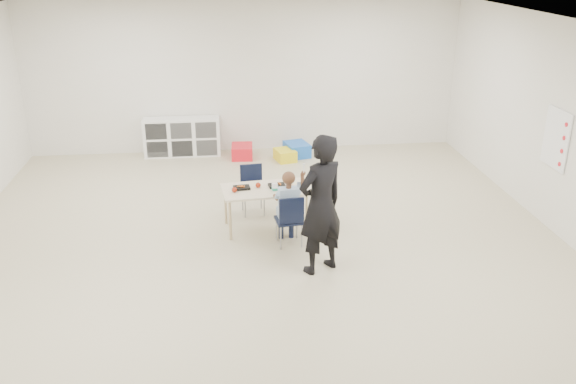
{
  "coord_description": "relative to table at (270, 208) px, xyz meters",
  "views": [
    {
      "loc": [
        -0.46,
        -6.76,
        3.63
      ],
      "look_at": [
        0.31,
        0.09,
        0.85
      ],
      "focal_mm": 38.0,
      "sensor_mm": 36.0,
      "label": 1
    }
  ],
  "objects": [
    {
      "name": "lunch_tray_near",
      "position": [
        0.1,
        0.05,
        0.31
      ],
      "size": [
        0.23,
        0.18,
        0.03
      ],
      "primitive_type": "cube",
      "rotation": [
        0.0,
        0.0,
        0.1
      ],
      "color": "black",
      "rests_on": "table"
    },
    {
      "name": "bin_red",
      "position": [
        -0.26,
        3.08,
        -0.18
      ],
      "size": [
        0.4,
        0.51,
        0.24
      ],
      "primitive_type": "cube",
      "rotation": [
        0.0,
        0.0,
        -0.05
      ],
      "color": "red",
      "rests_on": "ground"
    },
    {
      "name": "chair_near",
      "position": [
        0.2,
        -0.52,
        0.05
      ],
      "size": [
        0.37,
        0.35,
        0.71
      ],
      "primitive_type": null,
      "rotation": [
        0.0,
        0.0,
        0.1
      ],
      "color": "black",
      "rests_on": "ground"
    },
    {
      "name": "child",
      "position": [
        0.2,
        -0.52,
        0.26
      ],
      "size": [
        0.52,
        0.52,
        1.12
      ],
      "primitive_type": null,
      "rotation": [
        0.0,
        0.0,
        0.1
      ],
      "color": "#A6C1E1",
      "rests_on": "chair_near"
    },
    {
      "name": "bin_blue",
      "position": [
        0.76,
        3.08,
        -0.18
      ],
      "size": [
        0.5,
        0.58,
        0.25
      ],
      "primitive_type": "cube",
      "rotation": [
        0.0,
        0.0,
        0.25
      ],
      "color": "blue",
      "rests_on": "ground"
    },
    {
      "name": "apple_far",
      "position": [
        -0.48,
        -0.1,
        0.33
      ],
      "size": [
        0.07,
        0.07,
        0.07
      ],
      "primitive_type": "sphere",
      "color": "#9B230E",
      "rests_on": "table"
    },
    {
      "name": "bin_yellow",
      "position": [
        0.51,
        2.83,
        -0.2
      ],
      "size": [
        0.42,
        0.49,
        0.2
      ],
      "primitive_type": "cube",
      "rotation": [
        0.0,
        0.0,
        0.25
      ],
      "color": "yellow",
      "rests_on": "ground"
    },
    {
      "name": "milk_carton",
      "position": [
        0.06,
        -0.1,
        0.34
      ],
      "size": [
        0.08,
        0.08,
        0.1
      ],
      "primitive_type": "cube",
      "rotation": [
        0.0,
        0.0,
        0.1
      ],
      "color": "white",
      "rests_on": "table"
    },
    {
      "name": "apple_near",
      "position": [
        -0.16,
        0.04,
        0.33
      ],
      "size": [
        0.07,
        0.07,
        0.07
      ],
      "primitive_type": "sphere",
      "color": "#9B230E",
      "rests_on": "table"
    },
    {
      "name": "adult",
      "position": [
        0.49,
        -1.25,
        0.55
      ],
      "size": [
        0.74,
        0.67,
        1.7
      ],
      "primitive_type": "imported",
      "rotation": [
        0.0,
        0.0,
        3.68
      ],
      "color": "black",
      "rests_on": "ground"
    },
    {
      "name": "room",
      "position": [
        -0.16,
        -0.9,
        1.1
      ],
      "size": [
        9.0,
        9.02,
        2.8
      ],
      "color": "#BCB090",
      "rests_on": "ground"
    },
    {
      "name": "chair_far",
      "position": [
        -0.2,
        0.52,
        0.05
      ],
      "size": [
        0.37,
        0.35,
        0.71
      ],
      "primitive_type": null,
      "rotation": [
        0.0,
        0.0,
        0.1
      ],
      "color": "black",
      "rests_on": "ground"
    },
    {
      "name": "bread_roll",
      "position": [
        0.28,
        -0.06,
        0.32
      ],
      "size": [
        0.09,
        0.09,
        0.07
      ],
      "primitive_type": "ellipsoid",
      "color": "tan",
      "rests_on": "table"
    },
    {
      "name": "table",
      "position": [
        0.0,
        0.0,
        0.0
      ],
      "size": [
        1.34,
        0.77,
        0.59
      ],
      "rotation": [
        0.0,
        0.0,
        0.1
      ],
      "color": "beige",
      "rests_on": "ground"
    },
    {
      "name": "rules_poster",
      "position": [
        3.82,
        -0.3,
        0.95
      ],
      "size": [
        0.02,
        0.6,
        0.8
      ],
      "primitive_type": "cube",
      "color": "white",
      "rests_on": "room"
    },
    {
      "name": "lunch_tray_far",
      "position": [
        -0.38,
        0.02,
        0.31
      ],
      "size": [
        0.23,
        0.18,
        0.03
      ],
      "primitive_type": "cube",
      "rotation": [
        0.0,
        0.0,
        0.1
      ],
      "color": "black",
      "rests_on": "table"
    },
    {
      "name": "cubby_shelf",
      "position": [
        -1.36,
        3.38,
        0.05
      ],
      "size": [
        1.4,
        0.4,
        0.7
      ],
      "primitive_type": "cube",
      "color": "white",
      "rests_on": "ground"
    }
  ]
}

